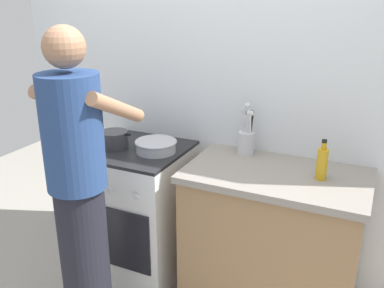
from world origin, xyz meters
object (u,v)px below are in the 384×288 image
(pot, at_px, (114,139))
(utensil_crock, at_px, (246,139))
(stove_range, at_px, (140,211))
(oil_bottle, at_px, (322,163))
(mixing_bowl, at_px, (156,146))
(person, at_px, (79,193))

(pot, bearing_deg, utensil_crock, 17.29)
(stove_range, relative_size, pot, 3.69)
(oil_bottle, bearing_deg, mixing_bowl, -179.08)
(stove_range, height_order, pot, pot)
(stove_range, bearing_deg, oil_bottle, 0.84)
(stove_range, relative_size, person, 0.53)
(utensil_crock, bearing_deg, oil_bottle, -21.58)
(stove_range, relative_size, oil_bottle, 4.07)
(stove_range, xyz_separation_m, mixing_bowl, (0.14, 0.00, 0.49))
(pot, bearing_deg, mixing_bowl, 8.80)
(stove_range, xyz_separation_m, pot, (-0.14, -0.04, 0.50))
(pot, height_order, person, person)
(stove_range, distance_m, oil_bottle, 1.26)
(utensil_crock, bearing_deg, pot, -162.71)
(mixing_bowl, bearing_deg, stove_range, -179.80)
(pot, distance_m, mixing_bowl, 0.28)
(pot, height_order, oil_bottle, oil_bottle)
(utensil_crock, relative_size, person, 0.19)
(pot, xyz_separation_m, oil_bottle, (1.27, 0.06, 0.04))
(stove_range, height_order, utensil_crock, utensil_crock)
(stove_range, relative_size, mixing_bowl, 3.43)
(stove_range, distance_m, pot, 0.52)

